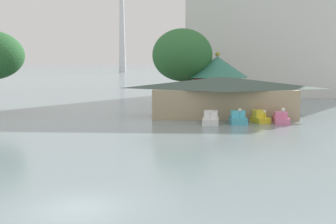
{
  "coord_description": "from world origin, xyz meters",
  "views": [
    {
      "loc": [
        4.94,
        -17.03,
        6.49
      ],
      "look_at": [
        3.04,
        17.58,
        2.21
      ],
      "focal_mm": 42.97,
      "sensor_mm": 36.0,
      "label": 1
    }
  ],
  "objects": [
    {
      "name": "ground_plane",
      "position": [
        0.0,
        0.0,
        0.0
      ],
      "size": [
        2000.0,
        2000.0,
        0.0
      ],
      "primitive_type": "plane",
      "color": "gray"
    },
    {
      "name": "pedal_boat_white",
      "position": [
        7.14,
        25.13,
        0.55
      ],
      "size": [
        1.92,
        3.1,
        1.6
      ],
      "rotation": [
        0.0,
        0.0,
        -1.66
      ],
      "color": "white",
      "rests_on": "ground"
    },
    {
      "name": "pedal_boat_cyan",
      "position": [
        10.09,
        25.78,
        0.55
      ],
      "size": [
        1.79,
        2.32,
        1.75
      ],
      "rotation": [
        0.0,
        0.0,
        -1.53
      ],
      "color": "#4CB7CC",
      "rests_on": "ground"
    },
    {
      "name": "pedal_boat_yellow",
      "position": [
        12.56,
        26.71,
        0.52
      ],
      "size": [
        1.95,
        2.61,
        1.45
      ],
      "rotation": [
        0.0,
        0.0,
        -1.28
      ],
      "color": "yellow",
      "rests_on": "ground"
    },
    {
      "name": "pedal_boat_pink",
      "position": [
        14.69,
        26.14,
        0.5
      ],
      "size": [
        1.65,
        2.76,
        1.78
      ],
      "rotation": [
        0.0,
        0.0,
        -1.64
      ],
      "color": "pink",
      "rests_on": "ground"
    },
    {
      "name": "boathouse",
      "position": [
        8.91,
        31.6,
        2.51
      ],
      "size": [
        17.83,
        8.44,
        4.8
      ],
      "color": "tan",
      "rests_on": "ground"
    },
    {
      "name": "green_roof_pavilion",
      "position": [
        9.03,
        43.84,
        4.18
      ],
      "size": [
        9.18,
        9.18,
        8.09
      ],
      "color": "#993328",
      "rests_on": "ground"
    },
    {
      "name": "shoreline_tree_mid",
      "position": [
        3.74,
        44.45,
        7.59
      ],
      "size": [
        9.12,
        9.12,
        11.58
      ],
      "color": "brown",
      "rests_on": "ground"
    },
    {
      "name": "background_building_block",
      "position": [
        20.33,
        64.38,
        10.67
      ],
      "size": [
        33.31,
        13.91,
        21.31
      ],
      "color": "silver",
      "rests_on": "ground"
    }
  ]
}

